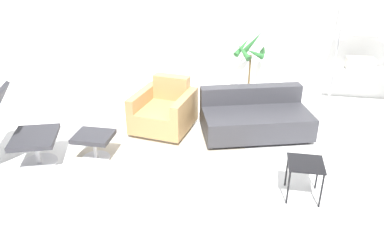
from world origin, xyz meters
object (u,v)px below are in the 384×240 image
Objects in this scene: shelf_unit at (369,48)px; armchair_red at (165,112)px; couch_low at (255,118)px; ottoman at (94,141)px; potted_plant at (250,71)px; side_table at (305,167)px.

armchair_red is at bearing -153.35° from shelf_unit.
armchair_red is 0.57× the size of couch_low.
ottoman is 0.28× the size of couch_low.
shelf_unit is (1.74, 1.43, 0.74)m from couch_low.
potted_plant is at bearing -177.23° from shelf_unit.
armchair_red is 0.53× the size of shelf_unit.
shelf_unit is at bearing 67.54° from side_table.
potted_plant reaches higher than armchair_red.
shelf_unit reaches higher than armchair_red.
ottoman is 2.56m from side_table.
couch_low is (1.97, 1.09, -0.03)m from ottoman.
potted_plant is (1.16, 1.44, 0.23)m from armchair_red.
ottoman is at bearing 12.24° from couch_low.
armchair_red is at bearing 56.09° from ottoman.
couch_low is 2.37m from shelf_unit.
ottoman is at bearing -145.81° from shelf_unit.
couch_low is 0.92× the size of shelf_unit.
side_table is 2.85m from potted_plant.
armchair_red is 1.86m from potted_plant.
ottoman is 0.26× the size of shelf_unit.
shelf_unit is at bearing -157.23° from couch_low.
ottoman is 0.39× the size of potted_plant.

